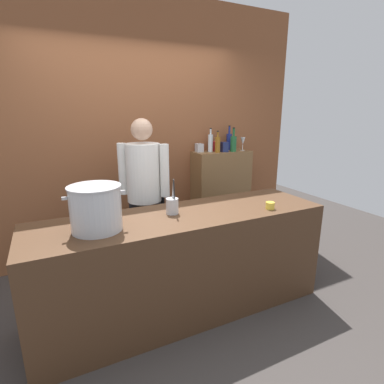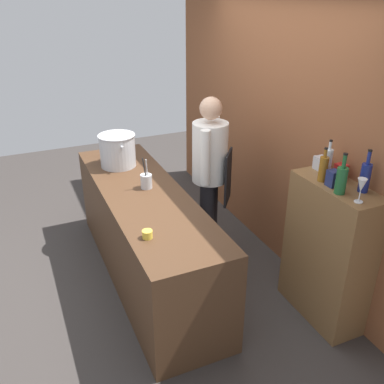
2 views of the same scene
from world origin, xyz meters
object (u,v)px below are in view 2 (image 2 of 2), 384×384
wine_bottle_amber (323,168)px  spice_tin_navy (333,178)px  wine_bottle_cobalt (365,177)px  wine_bottle_clear (328,162)px  chef (210,169)px  spice_tin_silver (320,163)px  butter_jar (147,234)px  spice_tin_red (341,172)px  wine_bottle_green (341,179)px  stockpot_large (118,150)px  utensil_crock (146,181)px  wine_glass_wide (361,186)px

wine_bottle_amber → spice_tin_navy: (0.11, 0.01, -0.04)m
wine_bottle_cobalt → wine_bottle_clear: 0.33m
chef → spice_tin_silver: (0.91, 0.54, 0.31)m
butter_jar → spice_tin_red: bearing=79.3°
spice_tin_red → wine_bottle_cobalt: bearing=0.8°
wine_bottle_amber → wine_bottle_cobalt: wine_bottle_cobalt is taller
wine_bottle_green → wine_bottle_cobalt: wine_bottle_cobalt is taller
butter_jar → spice_tin_silver: bearing=87.7°
spice_tin_red → spice_tin_navy: same height
wine_bottle_clear → spice_tin_silver: size_ratio=2.79×
wine_bottle_amber → wine_bottle_clear: wine_bottle_clear is taller
wine_bottle_clear → spice_tin_silver: (-0.13, 0.05, -0.06)m
spice_tin_navy → spice_tin_red: bearing=118.9°
chef → butter_jar: (0.85, -0.92, -0.03)m
wine_bottle_clear → spice_tin_silver: bearing=160.3°
chef → wine_bottle_clear: (1.04, 0.49, 0.37)m
wine_bottle_clear → spice_tin_navy: (0.16, -0.07, -0.05)m
wine_bottle_cobalt → spice_tin_silver: bearing=-177.7°
spice_tin_navy → wine_bottle_cobalt: bearing=41.2°
wine_bottle_cobalt → chef: bearing=-157.7°
wine_bottle_green → spice_tin_red: (-0.19, 0.17, -0.05)m
stockpot_large → utensil_crock: size_ratio=1.44×
wine_glass_wide → wine_bottle_cobalt: bearing=128.6°
wine_bottle_cobalt → utensil_crock: bearing=-137.5°
wine_bottle_amber → stockpot_large: bearing=-145.4°
utensil_crock → wine_bottle_clear: bearing=48.9°
chef → utensil_crock: chef is taller
wine_bottle_amber → wine_bottle_cobalt: size_ratio=0.84×
wine_bottle_amber → wine_bottle_cobalt: (0.27, 0.15, 0.01)m
butter_jar → spice_tin_silver: 1.50m
stockpot_large → wine_bottle_cobalt: wine_bottle_cobalt is taller
utensil_crock → spice_tin_silver: bearing=54.0°
utensil_crock → wine_bottle_cobalt: bearing=42.5°
spice_tin_navy → wine_glass_wide: bearing=-1.5°
wine_bottle_green → spice_tin_navy: bearing=163.8°
butter_jar → wine_bottle_clear: (0.19, 1.41, 0.40)m
wine_bottle_cobalt → spice_tin_red: wine_bottle_cobalt is taller
wine_bottle_amber → spice_tin_silver: bearing=145.0°
stockpot_large → wine_bottle_amber: (1.68, 1.16, 0.26)m
spice_tin_navy → spice_tin_silver: spice_tin_navy is taller
chef → wine_bottle_cobalt: size_ratio=5.18×
chef → butter_jar: chef is taller
wine_glass_wide → spice_tin_navy: (-0.28, 0.01, -0.06)m
wine_glass_wide → wine_bottle_amber: bearing=-179.4°
spice_tin_red → stockpot_large: bearing=-142.6°
wine_bottle_amber → wine_glass_wide: size_ratio=1.52×
stockpot_large → spice_tin_navy: spice_tin_navy is taller
wine_bottle_amber → spice_tin_silver: wine_bottle_amber is taller
spice_tin_red → spice_tin_silver: 0.22m
wine_bottle_clear → utensil_crock: bearing=-131.1°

